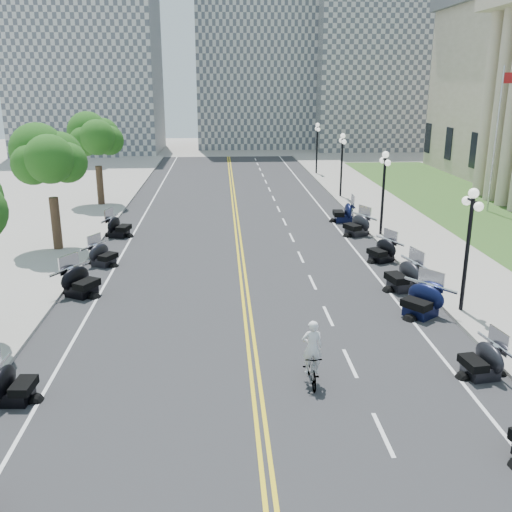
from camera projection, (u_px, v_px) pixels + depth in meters
name	position (u px, v px, depth m)	size (l,w,h in m)	color
ground	(254.00, 366.00, 18.72)	(160.00, 160.00, 0.00)	gray
road	(242.00, 270.00, 28.26)	(16.00, 90.00, 0.01)	#333335
centerline_yellow_a	(240.00, 270.00, 28.25)	(0.12, 90.00, 0.00)	yellow
centerline_yellow_b	(245.00, 270.00, 28.27)	(0.12, 90.00, 0.00)	yellow
edge_line_north	(369.00, 267.00, 28.64)	(0.12, 90.00, 0.00)	white
edge_line_south	(112.00, 272.00, 27.89)	(0.12, 90.00, 0.00)	white
lane_dash_5	(383.00, 434.00, 15.09)	(0.12, 2.00, 0.00)	white
lane_dash_6	(350.00, 363.00, 18.90)	(0.12, 2.00, 0.00)	white
lane_dash_7	(328.00, 316.00, 22.72)	(0.12, 2.00, 0.00)	white
lane_dash_8	(312.00, 282.00, 26.54)	(0.12, 2.00, 0.00)	white
lane_dash_9	(301.00, 257.00, 30.36)	(0.12, 2.00, 0.00)	white
lane_dash_10	(292.00, 237.00, 34.18)	(0.12, 2.00, 0.00)	white
lane_dash_11	(284.00, 222.00, 37.99)	(0.12, 2.00, 0.00)	white
lane_dash_12	(278.00, 209.00, 41.81)	(0.12, 2.00, 0.00)	white
lane_dash_13	(274.00, 198.00, 45.63)	(0.12, 2.00, 0.00)	white
lane_dash_14	(269.00, 189.00, 49.45)	(0.12, 2.00, 0.00)	white
lane_dash_15	(266.00, 182.00, 53.26)	(0.12, 2.00, 0.00)	white
lane_dash_16	(263.00, 175.00, 57.08)	(0.12, 2.00, 0.00)	white
lane_dash_17	(260.00, 169.00, 60.90)	(0.12, 2.00, 0.00)	white
lane_dash_18	(258.00, 164.00, 64.72)	(0.12, 2.00, 0.00)	white
lane_dash_19	(255.00, 159.00, 68.53)	(0.12, 2.00, 0.00)	white
sidewalk_north	(449.00, 265.00, 28.86)	(5.00, 90.00, 0.15)	#9E9991
sidewalk_south	(26.00, 273.00, 27.63)	(5.00, 90.00, 0.15)	#9E9991
lawn	(507.00, 225.00, 36.91)	(9.00, 60.00, 0.10)	#356023
distant_block_a	(86.00, 49.00, 73.04)	(18.00, 14.00, 26.00)	gray
distant_block_b	(254.00, 37.00, 79.47)	(16.00, 12.00, 30.00)	gray
distant_block_c	(385.00, 66.00, 78.83)	(20.00, 14.00, 22.00)	gray
street_lamp_2	(467.00, 251.00, 22.28)	(0.50, 1.20, 4.90)	black
street_lamp_3	(383.00, 194.00, 33.73)	(0.50, 1.20, 4.90)	black
street_lamp_4	(342.00, 165.00, 45.19)	(0.50, 1.20, 4.90)	black
street_lamp_5	(317.00, 149.00, 56.64)	(0.50, 1.20, 4.90)	black
flagpole	(495.00, 142.00, 39.31)	(1.10, 0.20, 10.00)	silver
tree_3	(50.00, 165.00, 30.11)	(4.80, 4.80, 9.20)	#235619
tree_4	(97.00, 142.00, 41.56)	(4.80, 4.80, 9.20)	#235619
motorcycle_n_5	(482.00, 359.00, 17.89)	(1.79, 1.79, 1.25)	black
motorcycle_n_6	(421.00, 299.00, 22.56)	(2.06, 2.06, 1.44)	black
motorcycle_n_7	(404.00, 274.00, 25.39)	(2.11, 2.11, 1.48)	black
motorcycle_n_8	(382.00, 249.00, 29.49)	(1.87, 1.87, 1.31)	black
motorcycle_n_9	(357.00, 224.00, 34.47)	(2.03, 2.03, 1.42)	black
motorcycle_n_10	(344.00, 211.00, 37.82)	(2.08, 2.08, 1.45)	black
motorcycle_s_5	(13.00, 382.00, 16.49)	(1.78, 1.78, 1.24)	black
motorcycle_s_7	(81.00, 280.00, 24.73)	(2.06, 2.06, 1.44)	black
motorcycle_s_8	(103.00, 253.00, 28.82)	(1.81, 1.81, 1.27)	black
motorcycle_s_9	(119.00, 226.00, 34.19)	(1.97, 1.97, 1.38)	black
bicycle	(311.00, 368.00, 17.52)	(0.50, 1.77, 1.06)	#A51414
cyclist_rider	(313.00, 326.00, 17.11)	(0.64, 0.42, 1.74)	white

